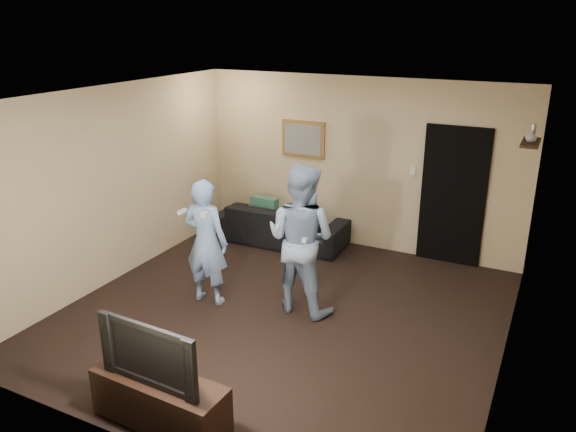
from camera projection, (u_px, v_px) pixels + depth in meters
The scene contains 19 objects.
ground at pixel (283, 314), 6.80m from camera, with size 5.00×5.00×0.00m, color black.
ceiling at pixel (282, 97), 5.93m from camera, with size 5.00×5.00×0.04m, color silver.
wall_back at pixel (358, 164), 8.47m from camera, with size 5.00×0.04×2.60m, color #C8B385.
wall_front at pixel (133, 309), 4.26m from camera, with size 5.00×0.04×2.60m, color #C8B385.
wall_left at pixel (115, 185), 7.42m from camera, with size 0.04×5.00×2.60m, color #C8B385.
wall_right at pixel (517, 251), 5.31m from camera, with size 0.04×5.00×2.60m, color #C8B385.
sofa at pixel (281, 224), 8.87m from camera, with size 2.07×0.81×0.60m, color black.
throw_pillow at pixel (264, 211), 8.94m from camera, with size 0.45×0.14×0.45m, color #1B5341.
painting_frame at pixel (303, 139), 8.73m from camera, with size 0.72×0.05×0.57m, color olive.
painting_canvas at pixel (303, 140), 8.71m from camera, with size 0.62×0.01×0.47m, color slate.
doorway at pixel (453, 196), 7.94m from camera, with size 0.90×0.06×2.00m, color black.
light_switch at pixel (413, 171), 8.10m from camera, with size 0.08×0.02×0.12m, color silver.
wall_shelf at pixel (531, 143), 6.65m from camera, with size 0.20×0.60×0.03m, color black.
shelf_vase at pixel (531, 136), 6.59m from camera, with size 0.13×0.13×0.14m, color #ADADB2.
shelf_figurine at pixel (533, 131), 6.75m from camera, with size 0.06×0.06×0.18m, color #BABABE.
tv_console at pixel (160, 401), 4.87m from camera, with size 1.26×0.40×0.45m, color black.
television at pixel (156, 350), 4.70m from camera, with size 1.00×0.13×0.58m, color black.
wii_player_left at pixel (206, 242), 6.86m from camera, with size 0.60×0.49×1.60m.
wii_player_right at pixel (301, 239), 6.64m from camera, with size 0.94×0.76×1.82m.
Camera 1 is at (2.74, -5.35, 3.39)m, focal length 35.00 mm.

